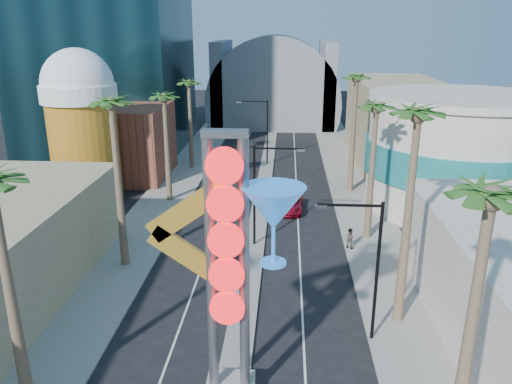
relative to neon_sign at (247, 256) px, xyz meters
name	(u,v)px	position (x,y,z in m)	size (l,w,h in m)	color
sidewalk_west	(176,185)	(-10.32, 32.04, -7.23)	(5.00, 100.00, 0.15)	gray
sidewalk_east	(353,188)	(8.68, 32.04, -7.23)	(5.00, 100.00, 0.15)	gray
median	(265,178)	(-0.82, 35.04, -7.23)	(1.60, 84.00, 0.15)	gray
brick_filler_west	(122,142)	(-16.82, 35.04, -3.31)	(10.00, 10.00, 8.00)	brown
filler_east	(395,120)	(15.18, 45.04, -2.31)	(10.00, 20.00, 10.00)	#958460
beer_mug	(82,121)	(-17.82, 27.04, 0.54)	(7.00, 7.00, 14.50)	#AB6B16
turquoise_building	(457,153)	(17.18, 27.04, -2.06)	(16.60, 16.60, 10.60)	#B7AA9B
canopy	(274,99)	(-0.82, 69.04, -3.00)	(22.00, 16.00, 22.00)	slate
neon_sign	(247,256)	(0.00, 0.00, 0.00)	(6.53, 2.60, 12.55)	gray
streetlight_0	(262,186)	(-0.27, 17.04, -2.43)	(3.79, 0.25, 8.00)	black
streetlight_1	(263,126)	(-1.36, 41.04, -2.43)	(3.79, 0.25, 8.00)	black
streetlight_2	(369,260)	(5.91, 5.04, -2.47)	(3.45, 0.25, 8.00)	black
palm_1	(112,115)	(-9.82, 13.04, 3.52)	(2.40, 2.40, 12.70)	brown
palm_2	(164,104)	(-9.82, 27.04, 2.17)	(2.40, 2.40, 11.20)	brown
palm_3	(189,89)	(-9.82, 39.04, 2.17)	(2.40, 2.40, 11.20)	brown
palm_4	(489,216)	(8.18, -2.96, 3.07)	(2.40, 2.40, 12.20)	brown
palm_5	(417,130)	(8.18, 7.04, 3.96)	(2.40, 2.40, 13.20)	brown
palm_6	(376,116)	(8.18, 19.04, 2.62)	(2.40, 2.40, 11.70)	brown
palm_7	(356,86)	(8.18, 31.04, 3.52)	(2.40, 2.40, 12.70)	brown
red_pickup	(290,204)	(2.00, 24.91, -6.64)	(2.22, 4.83, 1.34)	maroon
pedestrian_b	(350,238)	(6.48, 16.73, -6.36)	(0.77, 0.60, 1.59)	gray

